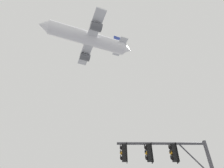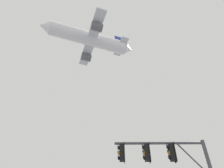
{
  "view_description": "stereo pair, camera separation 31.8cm",
  "coord_description": "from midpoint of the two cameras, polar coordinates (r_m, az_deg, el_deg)",
  "views": [
    {
      "loc": [
        -0.24,
        -3.75,
        1.78
      ],
      "look_at": [
        0.93,
        14.24,
        15.47
      ],
      "focal_mm": 30.27,
      "sensor_mm": 36.0,
      "label": 1
    },
    {
      "loc": [
        0.08,
        -3.77,
        1.78
      ],
      "look_at": [
        0.93,
        14.24,
        15.47
      ],
      "focal_mm": 30.27,
      "sensor_mm": 36.0,
      "label": 2
    }
  ],
  "objects": [
    {
      "name": "signal_pole_near",
      "position": [
        11.33,
        17.18,
        -22.33
      ],
      "size": [
        5.1,
        0.63,
        5.72
      ],
      "color": "#4C4C51",
      "rests_on": "ground"
    },
    {
      "name": "airplane",
      "position": [
        46.72,
        -7.39,
        13.45
      ],
      "size": [
        22.46,
        17.35,
        6.2
      ],
      "color": "white"
    }
  ]
}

